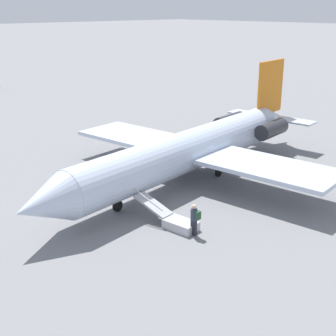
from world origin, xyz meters
The scene contains 4 objects.
ground_plane centered at (0.00, 0.00, 0.00)m, with size 600.00×600.00×0.00m, color slate.
airplane_main centered at (-0.92, -0.10, 2.17)m, with size 27.28×20.38×7.22m.
boarding_stairs centered at (5.69, 4.58, 0.38)m, with size 1.47×4.11×1.77m.
passenger centered at (5.63, 5.96, 1.00)m, with size 0.36×0.55×1.74m.
Camera 1 is at (21.94, 20.96, 11.42)m, focal length 50.00 mm.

